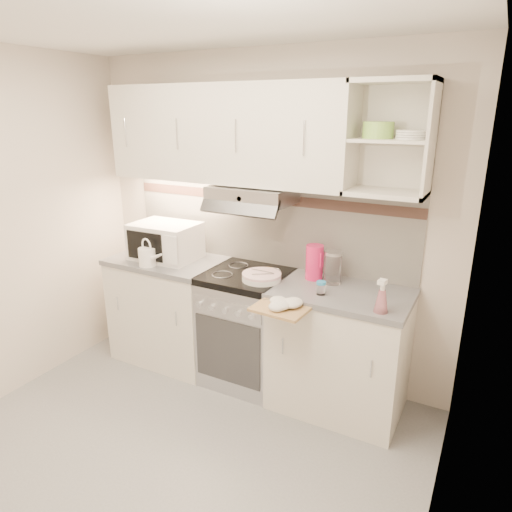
{
  "coord_description": "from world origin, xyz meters",
  "views": [
    {
      "loc": [
        1.59,
        -1.71,
        2.07
      ],
      "look_at": [
        0.16,
        0.95,
        1.1
      ],
      "focal_mm": 32.0,
      "sensor_mm": 36.0,
      "label": 1
    }
  ],
  "objects_px": {
    "pink_pitcher": "(315,262)",
    "cutting_board": "(282,307)",
    "electric_range": "(247,327)",
    "plate_stack": "(262,277)",
    "glass_jar": "(333,267)",
    "watering_can": "(148,256)",
    "spray_bottle": "(382,298)",
    "microwave": "(165,241)"
  },
  "relations": [
    {
      "from": "pink_pitcher",
      "to": "spray_bottle",
      "type": "relative_size",
      "value": 1.1
    },
    {
      "from": "microwave",
      "to": "pink_pitcher",
      "type": "distance_m",
      "value": 1.26
    },
    {
      "from": "plate_stack",
      "to": "spray_bottle",
      "type": "bearing_deg",
      "value": -8.87
    },
    {
      "from": "plate_stack",
      "to": "glass_jar",
      "type": "height_order",
      "value": "glass_jar"
    },
    {
      "from": "electric_range",
      "to": "watering_can",
      "type": "relative_size",
      "value": 3.45
    },
    {
      "from": "electric_range",
      "to": "glass_jar",
      "type": "distance_m",
      "value": 0.86
    },
    {
      "from": "cutting_board",
      "to": "plate_stack",
      "type": "bearing_deg",
      "value": 139.61
    },
    {
      "from": "watering_can",
      "to": "spray_bottle",
      "type": "height_order",
      "value": "spray_bottle"
    },
    {
      "from": "electric_range",
      "to": "watering_can",
      "type": "height_order",
      "value": "watering_can"
    },
    {
      "from": "pink_pitcher",
      "to": "cutting_board",
      "type": "relative_size",
      "value": 0.74
    },
    {
      "from": "microwave",
      "to": "plate_stack",
      "type": "bearing_deg",
      "value": -6.57
    },
    {
      "from": "pink_pitcher",
      "to": "microwave",
      "type": "bearing_deg",
      "value": -155.66
    },
    {
      "from": "electric_range",
      "to": "pink_pitcher",
      "type": "distance_m",
      "value": 0.77
    },
    {
      "from": "microwave",
      "to": "cutting_board",
      "type": "distance_m",
      "value": 1.3
    },
    {
      "from": "microwave",
      "to": "cutting_board",
      "type": "xyz_separation_m",
      "value": [
        1.24,
        -0.38,
        -0.18
      ]
    },
    {
      "from": "plate_stack",
      "to": "glass_jar",
      "type": "relative_size",
      "value": 1.22
    },
    {
      "from": "watering_can",
      "to": "plate_stack",
      "type": "distance_m",
      "value": 0.94
    },
    {
      "from": "microwave",
      "to": "spray_bottle",
      "type": "xyz_separation_m",
      "value": [
        1.82,
        -0.22,
        -0.06
      ]
    },
    {
      "from": "cutting_board",
      "to": "electric_range",
      "type": "bearing_deg",
      "value": 145.32
    },
    {
      "from": "glass_jar",
      "to": "spray_bottle",
      "type": "distance_m",
      "value": 0.53
    },
    {
      "from": "microwave",
      "to": "spray_bottle",
      "type": "relative_size",
      "value": 2.31
    },
    {
      "from": "spray_bottle",
      "to": "glass_jar",
      "type": "bearing_deg",
      "value": 151.36
    },
    {
      "from": "pink_pitcher",
      "to": "spray_bottle",
      "type": "xyz_separation_m",
      "value": [
        0.57,
        -0.35,
        -0.04
      ]
    },
    {
      "from": "pink_pitcher",
      "to": "cutting_board",
      "type": "bearing_deg",
      "value": -73.27
    },
    {
      "from": "microwave",
      "to": "pink_pitcher",
      "type": "relative_size",
      "value": 2.1
    },
    {
      "from": "watering_can",
      "to": "pink_pitcher",
      "type": "height_order",
      "value": "pink_pitcher"
    },
    {
      "from": "electric_range",
      "to": "cutting_board",
      "type": "bearing_deg",
      "value": -38.58
    },
    {
      "from": "watering_can",
      "to": "glass_jar",
      "type": "bearing_deg",
      "value": 27.02
    },
    {
      "from": "glass_jar",
      "to": "spray_bottle",
      "type": "relative_size",
      "value": 1.01
    },
    {
      "from": "watering_can",
      "to": "cutting_board",
      "type": "bearing_deg",
      "value": 6.73
    },
    {
      "from": "electric_range",
      "to": "glass_jar",
      "type": "height_order",
      "value": "glass_jar"
    },
    {
      "from": "plate_stack",
      "to": "pink_pitcher",
      "type": "bearing_deg",
      "value": 32.85
    },
    {
      "from": "plate_stack",
      "to": "glass_jar",
      "type": "bearing_deg",
      "value": 21.52
    },
    {
      "from": "electric_range",
      "to": "cutting_board",
      "type": "height_order",
      "value": "electric_range"
    },
    {
      "from": "glass_jar",
      "to": "electric_range",
      "type": "bearing_deg",
      "value": -170.85
    },
    {
      "from": "glass_jar",
      "to": "spray_bottle",
      "type": "xyz_separation_m",
      "value": [
        0.42,
        -0.32,
        -0.03
      ]
    },
    {
      "from": "electric_range",
      "to": "pink_pitcher",
      "type": "relative_size",
      "value": 3.57
    },
    {
      "from": "watering_can",
      "to": "plate_stack",
      "type": "xyz_separation_m",
      "value": [
        0.93,
        0.14,
        -0.05
      ]
    },
    {
      "from": "electric_range",
      "to": "glass_jar",
      "type": "relative_size",
      "value": 3.87
    },
    {
      "from": "pink_pitcher",
      "to": "electric_range",
      "type": "bearing_deg",
      "value": -147.02
    },
    {
      "from": "electric_range",
      "to": "cutting_board",
      "type": "xyz_separation_m",
      "value": [
        0.47,
        -0.38,
        0.42
      ]
    },
    {
      "from": "glass_jar",
      "to": "spray_bottle",
      "type": "height_order",
      "value": "glass_jar"
    }
  ]
}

